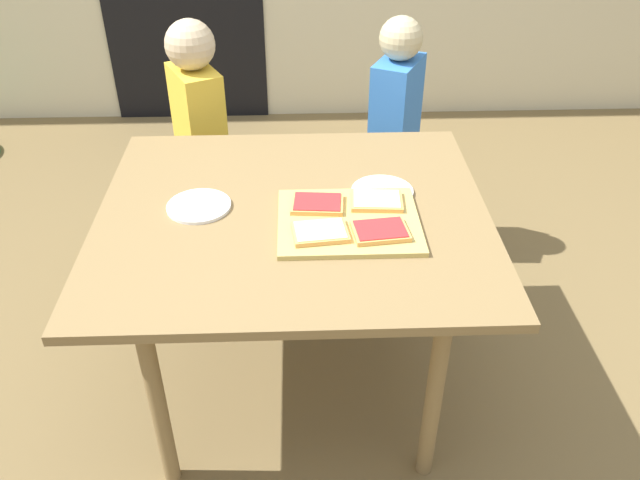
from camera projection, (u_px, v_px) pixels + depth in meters
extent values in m
plane|color=brown|center=(298.00, 379.00, 2.24)|extent=(16.00, 16.00, 0.00)
cube|color=olive|center=(293.00, 215.00, 1.85)|extent=(1.11, 0.99, 0.03)
cylinder|color=olive|center=(157.00, 401.00, 1.73)|extent=(0.05, 0.05, 0.66)
cylinder|color=olive|center=(434.00, 393.00, 1.76)|extent=(0.05, 0.05, 0.66)
cylinder|color=olive|center=(192.00, 241.00, 2.34)|extent=(0.05, 0.05, 0.66)
cylinder|color=olive|center=(397.00, 237.00, 2.36)|extent=(0.05, 0.05, 0.66)
cube|color=tan|center=(349.00, 222.00, 1.79)|extent=(0.39, 0.33, 0.01)
cube|color=#E6A151|center=(377.00, 201.00, 1.85)|extent=(0.15, 0.12, 0.01)
cube|color=#F9E6A6|center=(377.00, 199.00, 1.84)|extent=(0.14, 0.10, 0.00)
cube|color=#E6A151|center=(320.00, 232.00, 1.72)|extent=(0.16, 0.12, 0.01)
cube|color=#F9E6A6|center=(320.00, 230.00, 1.71)|extent=(0.14, 0.11, 0.00)
cube|color=#E6A151|center=(317.00, 204.00, 1.83)|extent=(0.15, 0.12, 0.01)
cube|color=red|center=(317.00, 202.00, 1.83)|extent=(0.14, 0.11, 0.00)
cube|color=#E6A151|center=(380.00, 231.00, 1.72)|extent=(0.16, 0.12, 0.01)
cube|color=red|center=(380.00, 229.00, 1.72)|extent=(0.14, 0.11, 0.00)
cylinder|color=white|center=(199.00, 206.00, 1.86)|extent=(0.18, 0.18, 0.01)
cylinder|color=white|center=(382.00, 191.00, 1.92)|extent=(0.18, 0.18, 0.01)
cylinder|color=#374D5D|center=(203.00, 199.00, 2.72)|extent=(0.09, 0.09, 0.51)
cylinder|color=#374D5D|center=(215.00, 215.00, 2.62)|extent=(0.09, 0.09, 0.51)
cube|color=gold|center=(198.00, 112.00, 2.43)|extent=(0.23, 0.28, 0.33)
sphere|color=tan|center=(190.00, 45.00, 2.28)|extent=(0.18, 0.18, 0.18)
cylinder|color=#2F2D47|center=(395.00, 193.00, 2.82)|extent=(0.09, 0.09, 0.45)
cylinder|color=#2F2D47|center=(384.00, 209.00, 2.72)|extent=(0.09, 0.09, 0.45)
cube|color=blue|center=(396.00, 109.00, 2.53)|extent=(0.23, 0.28, 0.39)
sphere|color=#C0B287|center=(401.00, 38.00, 2.37)|extent=(0.16, 0.16, 0.16)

